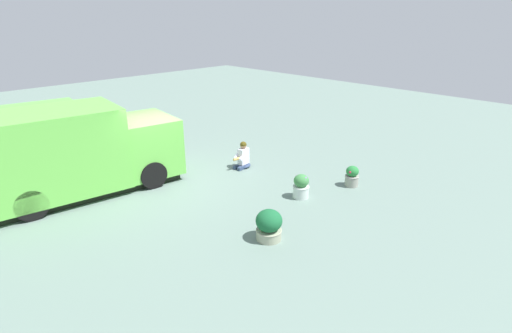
{
  "coord_description": "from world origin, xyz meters",
  "views": [
    {
      "loc": [
        -10.31,
        6.01,
        4.97
      ],
      "look_at": [
        -2.54,
        -1.7,
        0.7
      ],
      "focal_mm": 28.14,
      "sensor_mm": 36.0,
      "label": 1
    }
  ],
  "objects_px": {
    "person_customer": "(243,157)",
    "planter_flowering_side": "(301,186)",
    "planter_flowering_near": "(269,225)",
    "planter_flowering_far": "(352,176)",
    "food_truck": "(73,154)"
  },
  "relations": [
    {
      "from": "planter_flowering_far",
      "to": "person_customer",
      "type": "bearing_deg",
      "value": 20.69
    },
    {
      "from": "planter_flowering_side",
      "to": "planter_flowering_far",
      "type": "bearing_deg",
      "value": -108.18
    },
    {
      "from": "food_truck",
      "to": "planter_flowering_far",
      "type": "xyz_separation_m",
      "value": [
        -5.29,
        -6.08,
        -0.88
      ]
    },
    {
      "from": "planter_flowering_side",
      "to": "food_truck",
      "type": "bearing_deg",
      "value": 42.67
    },
    {
      "from": "person_customer",
      "to": "planter_flowering_near",
      "type": "bearing_deg",
      "value": 144.46
    },
    {
      "from": "person_customer",
      "to": "planter_flowering_side",
      "type": "bearing_deg",
      "value": 171.52
    },
    {
      "from": "food_truck",
      "to": "planter_flowering_far",
      "type": "height_order",
      "value": "food_truck"
    },
    {
      "from": "food_truck",
      "to": "planter_flowering_side",
      "type": "bearing_deg",
      "value": -137.33
    },
    {
      "from": "person_customer",
      "to": "planter_flowering_far",
      "type": "bearing_deg",
      "value": -159.31
    },
    {
      "from": "food_truck",
      "to": "planter_flowering_near",
      "type": "relative_size",
      "value": 7.82
    },
    {
      "from": "person_customer",
      "to": "planter_flowering_near",
      "type": "height_order",
      "value": "person_customer"
    },
    {
      "from": "planter_flowering_near",
      "to": "planter_flowering_side",
      "type": "bearing_deg",
      "value": -68.35
    },
    {
      "from": "person_customer",
      "to": "planter_flowering_side",
      "type": "xyz_separation_m",
      "value": [
        -2.87,
        0.43,
        -0.01
      ]
    },
    {
      "from": "planter_flowering_near",
      "to": "planter_flowering_far",
      "type": "height_order",
      "value": "planter_flowering_near"
    },
    {
      "from": "food_truck",
      "to": "person_customer",
      "type": "xyz_separation_m",
      "value": [
        -1.86,
        -4.78,
        -0.83
      ]
    }
  ]
}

